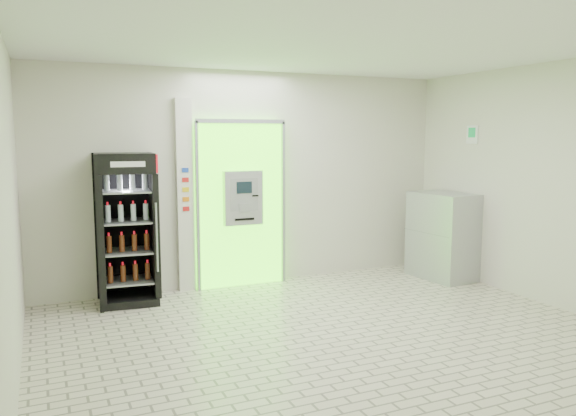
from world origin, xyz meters
TOP-DOWN VIEW (x-y plane):
  - ground at (0.00, 0.00)m, footprint 6.00×6.00m
  - room_shell at (0.00, 0.00)m, footprint 6.00×6.00m
  - atm_assembly at (-0.20, 2.41)m, footprint 1.30×0.24m
  - pillar at (-0.98, 2.45)m, footprint 0.22×0.11m
  - beverage_cooler at (-1.79, 2.18)m, footprint 0.76×0.71m
  - steel_cabinet at (2.67, 1.58)m, footprint 0.73×1.01m
  - exit_sign at (2.99, 1.40)m, footprint 0.02×0.22m

SIDE VIEW (x-z plane):
  - ground at x=0.00m, z-range 0.00..0.00m
  - steel_cabinet at x=2.67m, z-range 0.00..1.27m
  - beverage_cooler at x=-1.79m, z-range -0.04..1.85m
  - atm_assembly at x=-0.20m, z-range 0.01..2.34m
  - pillar at x=-0.98m, z-range 0.00..2.60m
  - room_shell at x=0.00m, z-range -1.16..4.84m
  - exit_sign at x=2.99m, z-range 1.99..2.25m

